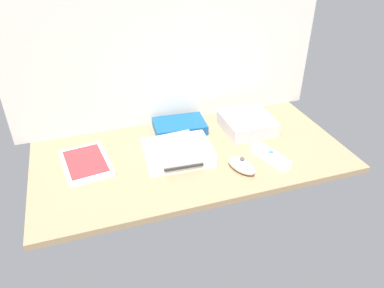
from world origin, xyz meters
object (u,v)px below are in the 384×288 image
at_px(remote_nunchuk, 242,166).
at_px(mini_computer, 247,123).
at_px(game_console, 178,152).
at_px(game_case, 86,163).
at_px(remote_wand, 270,156).
at_px(remote_classic_pad, 172,143).
at_px(network_router, 180,126).

bearing_deg(remote_nunchuk, mini_computer, 36.11).
xyz_separation_m(game_console, mini_computer, (0.29, 0.10, 0.00)).
bearing_deg(remote_nunchuk, game_case, 133.28).
relative_size(remote_wand, remote_classic_pad, 1.02).
bearing_deg(mini_computer, remote_wand, -94.26).
distance_m(remote_wand, remote_nunchuk, 0.11).
distance_m(mini_computer, network_router, 0.24).
xyz_separation_m(game_case, remote_wand, (0.55, -0.16, 0.01)).
height_order(game_console, remote_nunchuk, remote_nunchuk).
xyz_separation_m(game_case, network_router, (0.34, 0.11, 0.01)).
height_order(game_case, remote_classic_pad, remote_classic_pad).
bearing_deg(network_router, remote_wand, -47.24).
bearing_deg(remote_classic_pad, remote_wand, -25.47).
height_order(game_case, network_router, network_router).
xyz_separation_m(mini_computer, remote_nunchuk, (-0.13, -0.22, -0.01)).
distance_m(game_console, remote_nunchuk, 0.21).
distance_m(mini_computer, remote_nunchuk, 0.26).
bearing_deg(game_console, game_case, 172.37).
relative_size(mini_computer, game_case, 0.83).
bearing_deg(remote_nunchuk, remote_wand, -12.54).
bearing_deg(remote_nunchuk, network_router, 85.46).
height_order(game_console, mini_computer, mini_computer).
bearing_deg(network_router, mini_computer, -12.72).
bearing_deg(remote_wand, game_console, 143.10).
height_order(mini_computer, remote_nunchuk, mini_computer).
distance_m(mini_computer, game_case, 0.57).
relative_size(game_console, remote_nunchuk, 2.00).
relative_size(game_console, remote_classic_pad, 1.47).
distance_m(game_console, remote_classic_pad, 0.04).
bearing_deg(game_case, mini_computer, -3.19).
height_order(remote_nunchuk, remote_classic_pad, remote_classic_pad).
distance_m(network_router, remote_nunchuk, 0.31).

